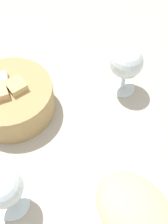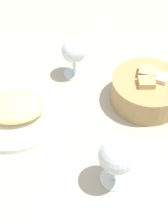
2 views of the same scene
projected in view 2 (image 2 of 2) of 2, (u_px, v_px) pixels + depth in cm
name	position (u px, v px, depth cm)	size (l,w,h in cm)	color
ground_plane	(80.00, 110.00, 84.44)	(140.00, 140.00, 2.00)	#AEA899
plate	(16.00, 114.00, 81.31)	(25.03, 25.03, 1.40)	white
omelette	(14.00, 106.00, 79.10)	(16.40, 12.19, 4.53)	#F2D488
bread_basket	(147.00, 90.00, 82.89)	(19.61, 19.61, 9.22)	tan
wine_glass_near	(117.00, 158.00, 62.48)	(7.88, 7.88, 13.13)	silver
wine_glass_far	(74.00, 53.00, 87.36)	(7.12, 7.12, 12.18)	silver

